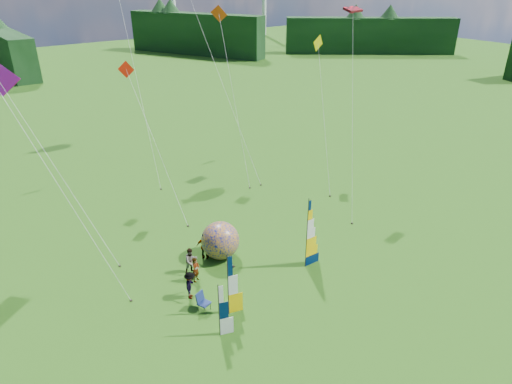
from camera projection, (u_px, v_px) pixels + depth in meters
ground at (310, 295)px, 26.96m from camera, size 220.00×220.00×0.00m
treeline_ring at (314, 237)px, 25.20m from camera, size 210.00×210.00×8.00m
feather_banner_main at (307, 235)px, 28.46m from camera, size 1.30×0.15×4.78m
side_banner_left at (228, 286)px, 24.67m from camera, size 1.03×0.38×3.78m
side_banner_far at (219, 312)px, 23.29m from camera, size 0.93×0.40×3.18m
bol_inflatable at (220, 240)px, 30.00m from camera, size 2.54×2.54×2.53m
spectator_a at (196, 270)px, 27.83m from camera, size 0.71×0.65×1.64m
spectator_b at (191, 261)px, 28.57m from camera, size 0.88×0.47×1.76m
spectator_c at (190, 285)px, 26.37m from camera, size 1.03×1.14×1.75m
spectator_d at (205, 246)px, 29.94m from camera, size 1.12×1.09×1.89m
camp_chair at (204, 302)px, 25.48m from camera, size 0.86×0.86×1.15m
kite_whale at (221, 70)px, 41.08m from camera, size 6.46×16.30×18.20m
kite_rainbow_delta at (56, 158)px, 28.30m from camera, size 8.27×12.12×13.50m
kite_parafoil at (354, 103)px, 34.71m from camera, size 8.95×10.16×16.23m
small_kite_red at (156, 140)px, 34.32m from camera, size 4.31×10.51×11.54m
small_kite_orange at (234, 93)px, 40.16m from camera, size 7.85×11.30×15.00m
small_kite_yellow at (324, 110)px, 39.41m from camera, size 9.00×10.85×12.65m
small_kite_pink at (47, 162)px, 23.77m from camera, size 6.97×8.51×16.59m
small_kite_green at (134, 63)px, 38.99m from camera, size 4.88×11.47×20.16m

